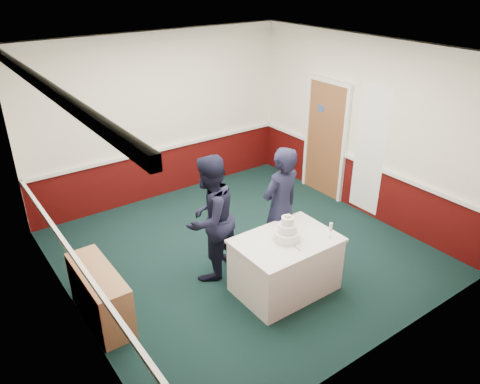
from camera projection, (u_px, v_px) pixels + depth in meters
ground at (242, 252)px, 7.19m from camera, size 5.00×5.00×0.00m
room_shell at (223, 118)px, 6.80m from camera, size 5.00×5.00×3.00m
sideboard at (100, 295)px, 5.71m from camera, size 0.41×1.20×0.70m
cake_table at (285, 264)px, 6.20m from camera, size 1.32×0.92×0.79m
wedding_cake at (287, 232)px, 5.98m from camera, size 0.35×0.35×0.36m
cake_knife at (295, 247)px, 5.86m from camera, size 0.03×0.22×0.00m
champagne_flute at (331, 228)px, 6.02m from camera, size 0.05×0.05×0.21m
person_man at (210, 218)px, 6.30m from camera, size 1.06×0.96×1.80m
person_woman at (280, 208)px, 6.54m from camera, size 0.70×0.50×1.81m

